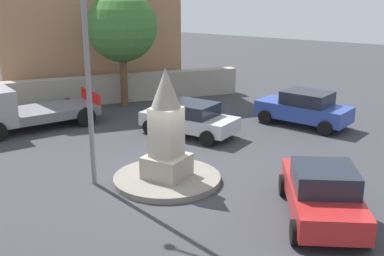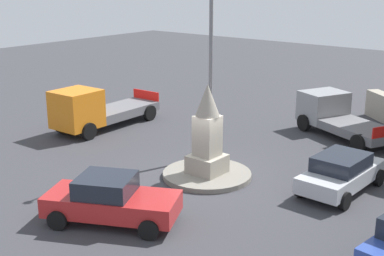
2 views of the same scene
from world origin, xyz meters
name	(u,v)px [view 2 (image 2 of 2)]	position (x,y,z in m)	size (l,w,h in m)	color
ground_plane	(207,177)	(0.00, 0.00, 0.00)	(80.00, 80.00, 0.00)	#38383D
traffic_island	(207,175)	(0.00, 0.00, 0.10)	(3.48, 3.48, 0.20)	gray
monument	(207,134)	(0.00, 0.00, 1.77)	(1.27, 1.27, 3.54)	#9E9687
streetlamp	(211,36)	(1.94, 1.31, 5.24)	(3.83, 0.28, 8.69)	slate
car_red_far_side	(111,200)	(-5.06, 0.02, 0.77)	(3.44, 4.57, 1.56)	#B22323
car_silver_parked_left	(341,172)	(1.94, -4.68, 0.74)	(4.13, 2.04, 1.42)	#B7BABF
truck_grey_parked_right	(337,116)	(8.70, -1.48, 0.94)	(4.21, 5.78, 1.95)	gray
truck_orange_near_island	(94,110)	(1.58, 8.41, 1.07)	(6.18, 2.37, 2.27)	orange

